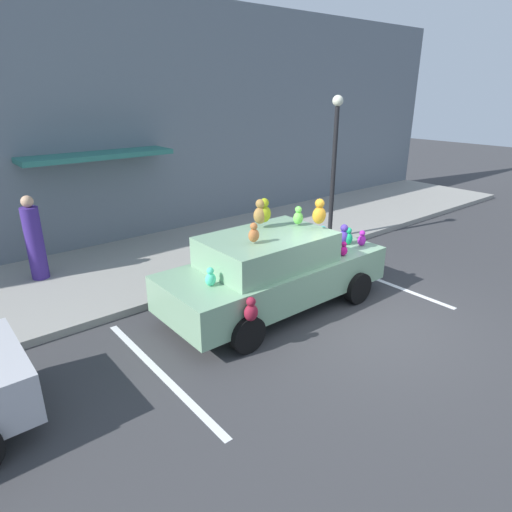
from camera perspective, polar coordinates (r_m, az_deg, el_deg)
ground_plane at (r=8.51m, az=14.05°, el=-8.29°), size 60.00×60.00×0.00m
sidewalk at (r=11.82m, az=-5.42°, el=1.06°), size 24.00×4.00×0.15m
storefront_building at (r=12.99m, az=-11.53°, el=16.63°), size 24.00×1.25×6.40m
parking_stripe_front at (r=10.35m, az=15.71°, el=-3.03°), size 0.12×3.60×0.01m
parking_stripe_rear at (r=7.08m, az=-12.38°, el=-14.58°), size 0.12×3.60×0.01m
plush_covered_car at (r=8.44m, az=2.31°, el=-1.77°), size 4.55×2.09×2.14m
teddy_bear_on_sidewalk at (r=11.57m, az=4.84°, el=2.66°), size 0.35×0.29×0.67m
street_lamp_post at (r=12.02m, az=10.16°, el=12.94°), size 0.28×0.28×3.77m
pedestrian_near_shopfront at (r=10.56m, az=-26.81°, el=1.78°), size 0.37×0.37×1.85m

